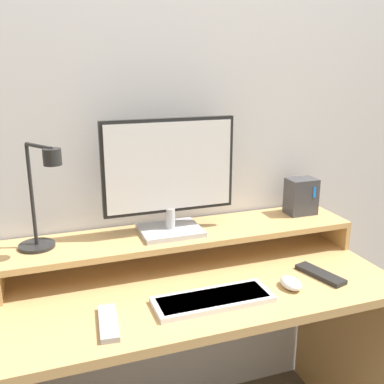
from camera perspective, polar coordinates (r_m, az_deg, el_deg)
wall_back at (r=1.71m, az=-2.86°, el=9.05°), size 6.00×0.05×2.50m
desk at (r=1.66m, az=1.07°, el=-17.71°), size 1.29×0.61×0.75m
monitor_shelf at (r=1.66m, az=-1.02°, el=-5.54°), size 1.29×0.26×0.12m
monitor at (r=1.58m, az=-2.89°, el=2.11°), size 0.48×0.18×0.42m
desk_lamp at (r=1.51m, az=-18.53°, el=-1.26°), size 0.16×0.20×0.36m
router_dock at (r=1.88m, az=13.68°, el=-0.53°), size 0.12×0.09×0.15m
keyboard at (r=1.43m, az=2.68°, el=-13.46°), size 0.37×0.13×0.02m
mouse at (r=1.54m, az=12.45°, el=-11.23°), size 0.06×0.09×0.03m
remote_control at (r=1.34m, az=-10.57°, el=-16.01°), size 0.07×0.18×0.02m
remote_secondary at (r=1.64m, az=15.97°, el=-10.01°), size 0.10×0.19×0.02m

